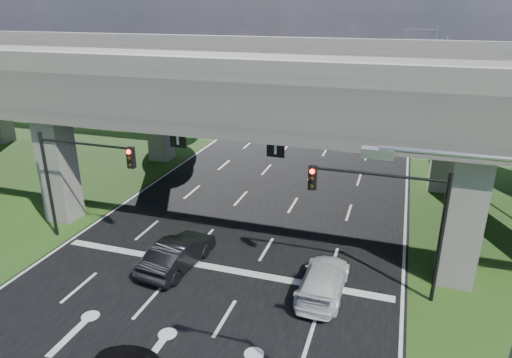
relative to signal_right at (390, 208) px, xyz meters
The scene contains 18 objects.
ground 9.71m from the signal_right, 153.26° to the right, with size 160.00×160.00×0.00m, color #244014.
road 10.74m from the signal_right, 142.25° to the left, with size 18.00×120.00×0.03m, color black.
overpass 11.84m from the signal_right, 134.16° to the left, with size 80.00×15.00×10.00m.
warehouse 45.97m from the signal_right, 137.44° to the left, with size 20.00×10.00×4.00m, color #9E9E99.
signal_right is the anchor object (origin of this frame).
signal_left 15.65m from the signal_right, behind, with size 5.76×0.54×6.00m.
streetlight_near 10.33m from the signal_right, 77.12° to the right, with size 3.38×0.25×10.00m.
streetlight_far 20.25m from the signal_right, 83.53° to the left, with size 3.38×0.25×10.00m.
streetlight_beyond 36.17m from the signal_right, 86.39° to the left, with size 3.38×0.25×10.00m.
tree_left_near 31.01m from the signal_right, 134.63° to the left, with size 4.50×4.50×7.80m.
tree_left_mid 38.96m from the signal_right, 129.50° to the left, with size 3.91×3.90×6.76m.
tree_left_far 43.37m from the signal_right, 118.63° to the left, with size 4.80×4.80×8.32m.
tree_right_near 24.62m from the signal_right, 77.76° to the left, with size 4.20×4.20×7.28m.
tree_right_mid 33.10m from the signal_right, 75.62° to the left, with size 3.91×3.90×6.76m.
tree_right_far 40.29m from the signal_right, 83.99° to the left, with size 4.50×4.50×7.80m.
car_silver 10.88m from the signal_right, behind, with size 1.63×4.06×1.38m, color #B3B6BB.
car_dark 10.25m from the signal_right, behind, with size 1.62×4.65×1.53m, color black.
car_white 4.37m from the signal_right, 159.15° to the right, with size 1.90×4.67×1.36m, color silver.
Camera 1 is at (7.83, -14.44, 12.19)m, focal length 32.00 mm.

